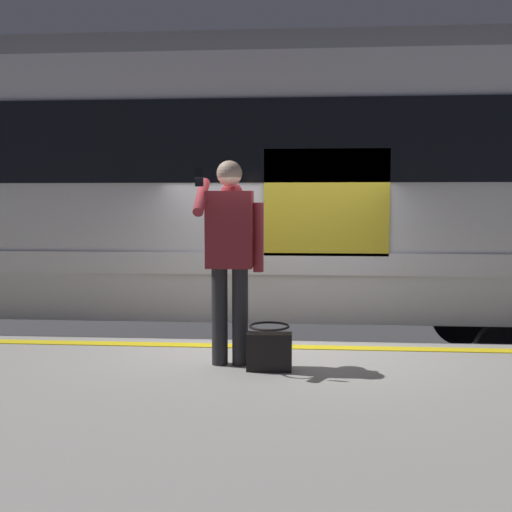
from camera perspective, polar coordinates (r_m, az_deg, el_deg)
ground_plane at (r=6.64m, az=1.79°, el=-15.12°), size 23.58×23.58×0.00m
platform at (r=4.45m, az=0.41°, el=-19.70°), size 15.51×4.39×0.87m
safety_line at (r=6.10m, az=1.68°, el=-8.42°), size 15.20×0.16×0.01m
track_rail_near at (r=7.70m, az=2.19°, el=-11.61°), size 20.17×0.08×0.16m
track_rail_far at (r=9.08m, az=2.55°, el=-8.99°), size 20.17×0.08×0.16m
train_carriage at (r=8.38m, az=-10.87°, el=6.66°), size 13.97×2.85×3.99m
passenger at (r=5.32m, az=-2.43°, el=0.99°), size 0.57×0.55×1.78m
handbag at (r=5.25m, az=1.19°, el=-8.63°), size 0.38×0.34×0.39m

